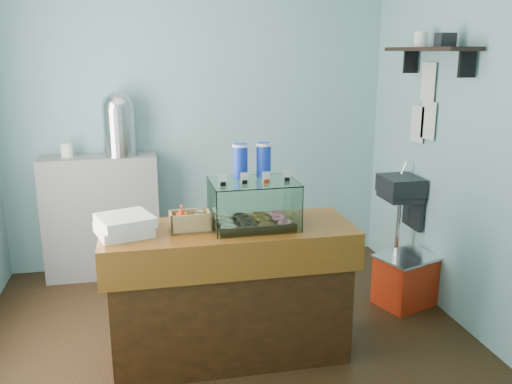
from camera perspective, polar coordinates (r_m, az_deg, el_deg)
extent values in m
plane|color=black|center=(4.05, -3.29, -14.81)|extent=(3.50, 3.50, 0.00)
cube|color=#83B8BF|center=(5.05, -6.13, 7.88)|extent=(3.50, 0.04, 2.80)
cube|color=#83B8BF|center=(2.13, 2.28, -1.38)|extent=(3.50, 0.04, 2.80)
cube|color=#83B8BF|center=(4.19, 20.89, 5.63)|extent=(0.04, 3.00, 2.80)
cube|color=black|center=(4.67, 14.99, 0.68)|extent=(0.30, 0.35, 0.15)
cube|color=black|center=(4.78, 16.23, -1.58)|extent=(0.04, 0.30, 0.35)
cylinder|color=silver|center=(4.76, 15.31, 2.40)|extent=(0.02, 0.02, 0.12)
cylinder|color=silver|center=(4.77, 14.72, -3.41)|extent=(0.04, 0.04, 0.45)
cube|color=black|center=(4.33, 17.79, 14.14)|extent=(0.25, 1.00, 0.03)
cube|color=black|center=(4.03, 21.34, 12.43)|extent=(0.12, 0.03, 0.18)
cube|color=black|center=(4.72, 15.98, 13.04)|extent=(0.12, 0.03, 0.18)
cube|color=silver|center=(4.56, 17.68, 7.19)|extent=(0.01, 0.21, 0.30)
cube|color=silver|center=(4.71, 16.62, 6.88)|extent=(0.01, 0.21, 0.30)
cube|color=silver|center=(4.57, 17.66, 11.00)|extent=(0.01, 0.21, 0.30)
cube|color=#48210D|center=(3.63, -2.78, -10.95)|extent=(1.50, 0.56, 0.84)
cube|color=#462709|center=(3.46, -2.87, -4.22)|extent=(1.60, 0.60, 0.06)
cube|color=#462709|center=(3.25, -2.05, -7.79)|extent=(1.60, 0.04, 0.18)
cube|color=gray|center=(5.03, -15.89, -2.53)|extent=(1.00, 0.32, 1.10)
cube|color=black|center=(3.47, -0.27, -3.45)|extent=(0.49, 0.35, 0.02)
torus|color=beige|center=(3.33, -2.85, -3.79)|extent=(0.10, 0.10, 0.03)
torus|color=black|center=(3.35, -0.84, -3.65)|extent=(0.10, 0.10, 0.03)
torus|color=brown|center=(3.37, 1.14, -3.50)|extent=(0.10, 0.10, 0.03)
torus|color=#D1627A|center=(3.40, 3.09, -3.36)|extent=(0.10, 0.10, 0.03)
torus|color=beige|center=(3.43, -3.19, -3.23)|extent=(0.10, 0.10, 0.03)
torus|color=black|center=(3.45, -1.23, -3.09)|extent=(0.10, 0.10, 0.03)
torus|color=brown|center=(3.48, 0.69, -2.96)|extent=(0.10, 0.10, 0.03)
torus|color=#D1627A|center=(3.50, 2.59, -2.82)|extent=(0.10, 0.10, 0.03)
torus|color=beige|center=(3.53, -3.50, -2.69)|extent=(0.10, 0.10, 0.03)
torus|color=black|center=(3.55, -1.60, -2.56)|extent=(0.10, 0.10, 0.03)
torus|color=brown|center=(3.58, 0.27, -2.44)|extent=(0.10, 0.10, 0.03)
torus|color=#D1627A|center=(3.61, 2.11, -2.31)|extent=(0.10, 0.10, 0.03)
cube|color=white|center=(3.25, 0.49, -2.22)|extent=(0.53, 0.02, 0.29)
cube|color=white|center=(3.61, -0.95, -0.49)|extent=(0.53, 0.02, 0.29)
cube|color=white|center=(3.38, -4.65, -1.59)|extent=(0.01, 0.39, 0.29)
cube|color=white|center=(3.50, 3.97, -1.03)|extent=(0.01, 0.39, 0.29)
cube|color=white|center=(3.39, -0.27, 1.09)|extent=(0.55, 0.41, 0.01)
cube|color=silver|center=(3.30, -3.56, 1.34)|extent=(0.05, 0.01, 0.07)
cube|color=black|center=(3.30, -3.55, 0.95)|extent=(0.03, 0.02, 0.02)
cube|color=silver|center=(3.32, -1.23, 1.47)|extent=(0.05, 0.01, 0.07)
cube|color=black|center=(3.33, -1.23, 1.08)|extent=(0.03, 0.02, 0.02)
cube|color=silver|center=(3.35, 1.06, 1.59)|extent=(0.05, 0.01, 0.07)
cube|color=red|center=(3.36, 1.06, 1.21)|extent=(0.03, 0.02, 0.02)
cube|color=silver|center=(3.39, 3.30, 1.70)|extent=(0.05, 0.01, 0.07)
cube|color=black|center=(3.39, 3.30, 1.33)|extent=(0.03, 0.02, 0.02)
cylinder|color=#1736C6|center=(3.47, -1.66, 3.31)|extent=(0.09, 0.09, 0.22)
cylinder|color=white|center=(3.46, -1.67, 4.94)|extent=(0.10, 0.10, 0.02)
cylinder|color=#1736C6|center=(3.51, 0.81, 3.43)|extent=(0.09, 0.09, 0.22)
cylinder|color=white|center=(3.49, 0.82, 5.04)|extent=(0.10, 0.10, 0.02)
cube|color=tan|center=(3.42, -6.94, -3.93)|extent=(0.25, 0.15, 0.01)
cube|color=tan|center=(3.33, -6.84, -3.42)|extent=(0.25, 0.02, 0.12)
cube|color=tan|center=(3.46, -7.08, -2.73)|extent=(0.25, 0.02, 0.12)
cube|color=tan|center=(3.39, -8.95, -3.19)|extent=(0.02, 0.15, 0.12)
cube|color=tan|center=(3.41, -4.99, -2.95)|extent=(0.02, 0.15, 0.12)
imported|color=#DF4F15|center=(3.39, -7.82, -2.66)|extent=(0.07, 0.07, 0.15)
cylinder|color=#3B8023|center=(3.40, -5.96, -2.98)|extent=(0.06, 0.06, 0.10)
cylinder|color=silver|center=(3.39, -5.98, -2.09)|extent=(0.05, 0.05, 0.01)
cube|color=white|center=(3.41, -13.76, -3.88)|extent=(0.38, 0.38, 0.06)
cube|color=white|center=(3.38, -13.62, -2.92)|extent=(0.39, 0.39, 0.06)
cylinder|color=silver|center=(4.88, -14.05, 3.79)|extent=(0.30, 0.30, 0.01)
cylinder|color=silver|center=(4.85, -14.21, 6.23)|extent=(0.27, 0.27, 0.41)
sphere|color=silver|center=(4.83, -14.36, 8.64)|extent=(0.27, 0.27, 0.27)
cube|color=red|center=(4.57, 15.54, -9.00)|extent=(0.53, 0.47, 0.39)
cube|color=silver|center=(4.50, 15.72, -6.60)|extent=(0.56, 0.49, 0.02)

